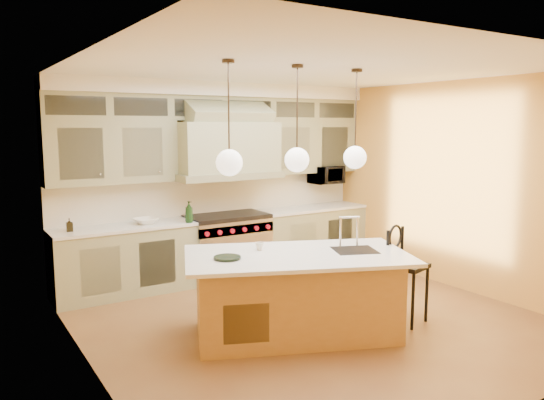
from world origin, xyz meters
TOP-DOWN VIEW (x-y plane):
  - floor at (0.00, 0.00)m, footprint 5.00×5.00m
  - ceiling at (0.00, 0.00)m, footprint 5.00×5.00m
  - wall_back at (0.00, 2.50)m, footprint 5.00×0.00m
  - wall_front at (0.00, -2.50)m, footprint 5.00×0.00m
  - wall_left at (-2.50, 0.00)m, footprint 0.00×5.00m
  - wall_right at (2.50, 0.00)m, footprint 0.00×5.00m
  - back_cabinetry at (0.00, 2.23)m, footprint 5.00×0.77m
  - range at (0.00, 2.14)m, footprint 1.20×0.74m
  - kitchen_island at (-0.40, -0.25)m, footprint 2.67×2.07m
  - counter_stool at (0.89, -0.60)m, footprint 0.49×0.49m
  - microwave at (1.95, 2.25)m, footprint 0.54×0.37m
  - oil_bottle_a at (-0.70, 1.92)m, footprint 0.13×0.13m
  - oil_bottle_b at (-2.24, 2.15)m, footprint 0.08×0.08m
  - fruit_bowl at (-1.24, 2.15)m, footprint 0.36×0.36m
  - cup at (-0.67, 0.07)m, footprint 0.10×0.10m
  - pendant_left at (-1.20, -0.25)m, footprint 0.26×0.26m
  - pendant_center at (-0.40, -0.25)m, footprint 0.26×0.26m
  - pendant_right at (0.40, -0.25)m, footprint 0.26×0.26m

SIDE VIEW (x-z plane):
  - floor at x=0.00m, z-range 0.00..0.00m
  - kitchen_island at x=-0.40m, z-range -0.20..1.15m
  - range at x=0.00m, z-range 0.01..0.97m
  - counter_stool at x=0.89m, z-range 0.08..1.22m
  - cup at x=-0.67m, z-range 0.92..1.01m
  - fruit_bowl at x=-1.24m, z-range 0.94..1.02m
  - oil_bottle_b at x=-2.24m, z-range 0.94..1.11m
  - oil_bottle_a at x=-0.70m, z-range 0.94..1.24m
  - back_cabinetry at x=0.00m, z-range -0.02..2.88m
  - microwave at x=1.95m, z-range 1.30..1.60m
  - wall_back at x=0.00m, z-range -1.05..3.95m
  - wall_front at x=0.00m, z-range -1.05..3.95m
  - wall_left at x=-2.50m, z-range -1.05..3.95m
  - wall_right at x=2.50m, z-range -1.05..3.95m
  - pendant_left at x=-1.20m, z-range 1.39..2.50m
  - pendant_center at x=-0.40m, z-range 1.39..2.50m
  - pendant_right at x=0.40m, z-range 1.39..2.50m
  - ceiling at x=0.00m, z-range 2.90..2.90m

